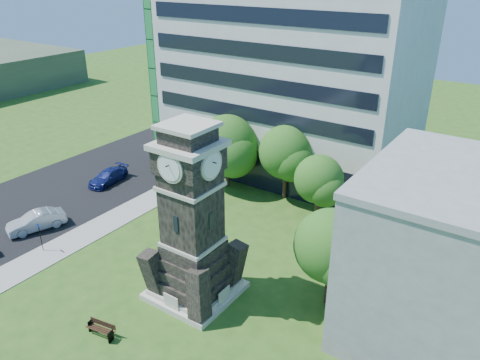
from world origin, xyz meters
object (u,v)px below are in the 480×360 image
Objects in this scene: car_street_mid at (36,221)px; street_sign at (40,234)px; park_bench at (101,328)px; clock_tower at (192,227)px; car_street_north at (108,177)px.

car_street_mid is 1.93× the size of street_sign.
car_street_mid reaches higher than park_bench.
car_street_north is at bearing 155.02° from clock_tower.
street_sign is (3.35, -1.77, 0.75)m from car_street_mid.
car_street_mid reaches higher than car_street_north.
car_street_mid is 1.00× the size of car_street_north.
clock_tower reaches higher than street_sign.
clock_tower reaches higher than park_bench.
clock_tower is 2.58× the size of car_street_north.
car_street_mid is 2.50× the size of park_bench.
car_street_mid is 15.42m from park_bench.
car_street_north is at bearing 123.56° from street_sign.
clock_tower is 8.25m from park_bench.
street_sign reaches higher than car_street_north.
street_sign reaches higher than park_bench.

